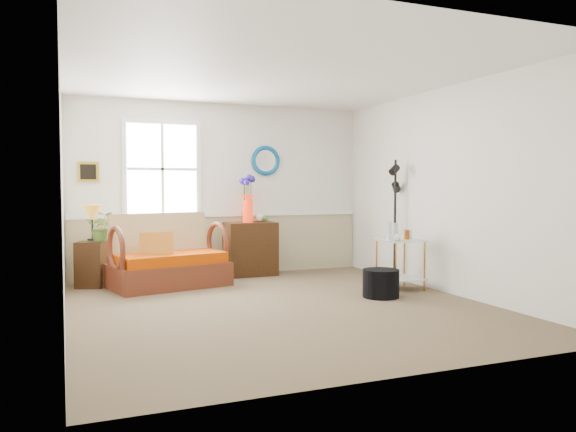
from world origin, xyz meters
name	(u,v)px	position (x,y,z in m)	size (l,w,h in m)	color
floor	(281,306)	(0.00, 0.00, 0.00)	(4.50, 5.00, 0.01)	brown
ceiling	(280,72)	(0.00, 0.00, 2.60)	(4.50, 5.00, 0.01)	white
walls	(281,191)	(0.00, 0.00, 1.30)	(4.51, 5.01, 2.60)	white
wainscot	(223,245)	(0.00, 2.48, 0.45)	(4.46, 0.02, 0.90)	tan
chair_rail	(223,215)	(0.00, 2.47, 0.92)	(4.46, 0.04, 0.06)	white
window	(162,169)	(-0.90, 2.47, 1.60)	(1.14, 0.06, 1.44)	white
picture	(88,172)	(-1.92, 2.48, 1.55)	(0.28, 0.03, 0.28)	gold
mirror	(265,161)	(0.70, 2.48, 1.75)	(0.47, 0.47, 0.07)	#076A9D
loveseat	(169,250)	(-0.94, 1.72, 0.49)	(1.50, 0.85, 0.98)	#5A2916
throw_pillow	(157,249)	(-1.12, 1.60, 0.53)	(0.42, 0.11, 0.42)	#C15E14
lamp_stand	(91,264)	(-1.92, 2.08, 0.31)	(0.35, 0.35, 0.61)	#37200E
table_lamp	(92,223)	(-1.90, 2.07, 0.86)	(0.27, 0.27, 0.49)	orange
potted_plant	(101,230)	(-1.79, 2.04, 0.77)	(0.36, 0.40, 0.31)	#4D752D
cabinet	(250,249)	(0.37, 2.26, 0.40)	(0.75, 0.48, 0.81)	#37200E
flower_vase	(248,199)	(0.34, 2.27, 1.15)	(0.20, 0.20, 0.70)	red
side_table	(400,264)	(1.82, 0.38, 0.33)	(0.52, 0.52, 0.66)	#B17D27
tabletop_items	(399,231)	(1.78, 0.36, 0.77)	(0.38, 0.38, 0.23)	silver
floor_lamp	(395,221)	(2.10, 0.96, 0.86)	(0.25, 0.25, 1.72)	black
ottoman	(381,283)	(1.32, 0.04, 0.17)	(0.44, 0.44, 0.34)	black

